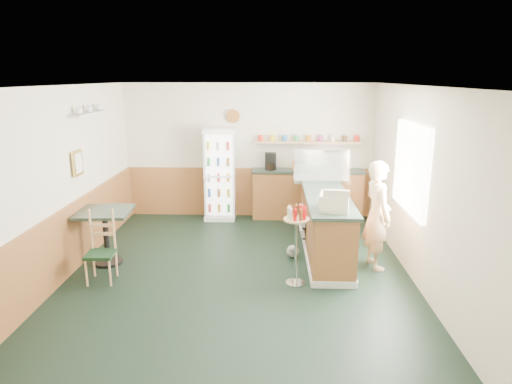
{
  "coord_description": "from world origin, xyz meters",
  "views": [
    {
      "loc": [
        0.48,
        -6.16,
        2.82
      ],
      "look_at": [
        0.24,
        0.6,
        1.1
      ],
      "focal_mm": 32.0,
      "sensor_mm": 36.0,
      "label": 1
    }
  ],
  "objects_px": {
    "display_case": "(321,166)",
    "cafe_table": "(105,226)",
    "shopkeeper": "(377,215)",
    "drinks_fridge": "(220,174)",
    "cash_register": "(334,202)",
    "cafe_chair": "(102,244)",
    "condiment_stand": "(296,232)"
  },
  "relations": [
    {
      "from": "display_case",
      "to": "cafe_table",
      "type": "distance_m",
      "value": 3.75
    },
    {
      "from": "display_case",
      "to": "shopkeeper",
      "type": "bearing_deg",
      "value": -63.69
    },
    {
      "from": "drinks_fridge",
      "to": "cash_register",
      "type": "xyz_separation_m",
      "value": [
        1.91,
        -2.76,
        0.21
      ]
    },
    {
      "from": "cash_register",
      "to": "cafe_table",
      "type": "height_order",
      "value": "cash_register"
    },
    {
      "from": "shopkeeper",
      "to": "cafe_chair",
      "type": "height_order",
      "value": "shopkeeper"
    },
    {
      "from": "display_case",
      "to": "cafe_chair",
      "type": "xyz_separation_m",
      "value": [
        -3.26,
        -1.99,
        -0.75
      ]
    },
    {
      "from": "drinks_fridge",
      "to": "shopkeeper",
      "type": "relative_size",
      "value": 1.12
    },
    {
      "from": "condiment_stand",
      "to": "cafe_table",
      "type": "bearing_deg",
      "value": 167.92
    },
    {
      "from": "cafe_table",
      "to": "cash_register",
      "type": "bearing_deg",
      "value": -6.27
    },
    {
      "from": "condiment_stand",
      "to": "cafe_table",
      "type": "relative_size",
      "value": 1.3
    },
    {
      "from": "condiment_stand",
      "to": "drinks_fridge",
      "type": "bearing_deg",
      "value": 114.76
    },
    {
      "from": "drinks_fridge",
      "to": "cafe_table",
      "type": "relative_size",
      "value": 2.15
    },
    {
      "from": "drinks_fridge",
      "to": "cafe_chair",
      "type": "xyz_separation_m",
      "value": [
        -1.34,
        -2.94,
        -0.38
      ]
    },
    {
      "from": "drinks_fridge",
      "to": "condiment_stand",
      "type": "relative_size",
      "value": 1.65
    },
    {
      "from": "cash_register",
      "to": "condiment_stand",
      "type": "bearing_deg",
      "value": -145.0
    },
    {
      "from": "cash_register",
      "to": "condiment_stand",
      "type": "distance_m",
      "value": 0.69
    },
    {
      "from": "drinks_fridge",
      "to": "condiment_stand",
      "type": "height_order",
      "value": "drinks_fridge"
    },
    {
      "from": "cash_register",
      "to": "shopkeeper",
      "type": "bearing_deg",
      "value": 39.81
    },
    {
      "from": "shopkeeper",
      "to": "condiment_stand",
      "type": "relative_size",
      "value": 1.48
    },
    {
      "from": "display_case",
      "to": "shopkeeper",
      "type": "relative_size",
      "value": 0.59
    },
    {
      "from": "display_case",
      "to": "cash_register",
      "type": "xyz_separation_m",
      "value": [
        -0.0,
        -1.81,
        -0.16
      ]
    },
    {
      "from": "condiment_stand",
      "to": "cafe_chair",
      "type": "height_order",
      "value": "condiment_stand"
    },
    {
      "from": "display_case",
      "to": "shopkeeper",
      "type": "distance_m",
      "value": 1.65
    },
    {
      "from": "drinks_fridge",
      "to": "shopkeeper",
      "type": "xyz_separation_m",
      "value": [
        2.61,
        -2.37,
        -0.09
      ]
    },
    {
      "from": "cash_register",
      "to": "shopkeeper",
      "type": "height_order",
      "value": "shopkeeper"
    },
    {
      "from": "cash_register",
      "to": "display_case",
      "type": "bearing_deg",
      "value": 100.48
    },
    {
      "from": "cash_register",
      "to": "cafe_chair",
      "type": "distance_m",
      "value": 3.32
    },
    {
      "from": "shopkeeper",
      "to": "cafe_table",
      "type": "bearing_deg",
      "value": 77.68
    },
    {
      "from": "display_case",
      "to": "cafe_chair",
      "type": "height_order",
      "value": "display_case"
    },
    {
      "from": "display_case",
      "to": "cafe_table",
      "type": "xyz_separation_m",
      "value": [
        -3.4,
        -1.44,
        -0.68
      ]
    },
    {
      "from": "shopkeeper",
      "to": "display_case",
      "type": "bearing_deg",
      "value": 13.71
    },
    {
      "from": "cash_register",
      "to": "cafe_table",
      "type": "bearing_deg",
      "value": -175.8
    }
  ]
}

